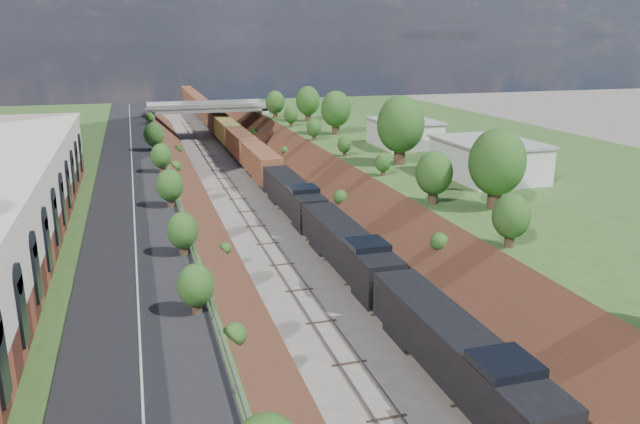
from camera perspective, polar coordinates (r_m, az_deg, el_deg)
platform_right at (r=86.35m, az=17.52°, el=2.93°), size 44.00×180.00×5.00m
embankment_left at (r=72.60m, az=-12.89°, el=-1.14°), size 10.00×180.00×10.00m
embankment_right at (r=76.99m, az=3.64°, el=0.21°), size 10.00×180.00×10.00m
rail_left_track at (r=73.51m, az=-6.36°, el=-0.54°), size 1.58×180.00×0.18m
rail_right_track at (r=74.56m, az=-2.43°, el=-0.22°), size 1.58×180.00×0.18m
road at (r=71.22m, az=-16.74°, el=2.47°), size 8.00×180.00×0.10m
guardrail at (r=71.00m, az=-13.47°, el=3.08°), size 0.10×171.00×0.70m
overpass at (r=133.26m, az=-10.26°, el=8.78°), size 24.50×8.30×7.40m
white_building_near at (r=73.78m, az=15.10°, el=4.59°), size 9.00×12.00×4.00m
white_building_far at (r=92.74m, az=7.72°, el=7.07°), size 8.00×10.00×3.60m
tree_right_large at (r=59.96m, az=15.90°, el=4.36°), size 5.25×5.25×7.61m
tree_left_crest at (r=32.63m, az=-9.77°, el=-9.12°), size 2.45×2.45×3.55m
freight_train at (r=123.68m, az=-8.43°, el=7.29°), size 3.17×194.95×4.71m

